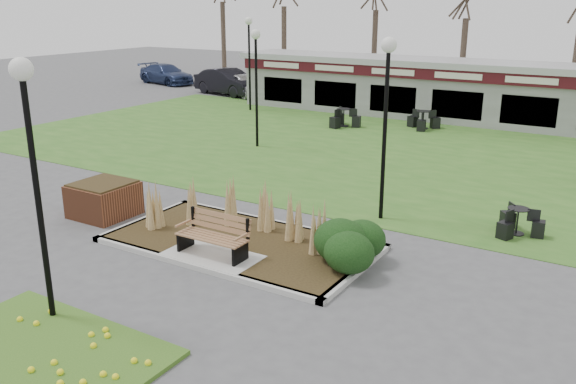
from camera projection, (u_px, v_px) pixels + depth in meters
The scene contains 17 objects.
ground at pixel (209, 262), 13.70m from camera, with size 100.00×100.00×0.00m, color #515154.
lawn at pixel (404, 154), 23.46m from camera, with size 34.00×16.00×0.02m, color #336820.
flower_bed at pixel (31, 357), 9.94m from camera, with size 4.20×3.00×0.16m.
planting_bed at pixel (288, 239), 14.05m from camera, with size 6.75×3.40×1.27m.
park_bench at pixel (214, 235), 13.73m from camera, with size 1.70×0.66×0.93m.
brick_planter at pixel (104, 199), 16.57m from camera, with size 1.50×1.50×0.95m.
food_pavilion at pixel (466, 91), 29.50m from camera, with size 24.60×3.40×2.90m.
lamp_post_near_right at pixel (30, 135), 10.25m from camera, with size 0.39×0.39×4.75m.
lamp_post_mid_left at pixel (256, 62), 23.64m from camera, with size 0.38×0.38×4.61m.
lamp_post_mid_right at pixel (387, 89), 15.43m from camera, with size 0.40×0.40×4.78m.
lamp_post_far_left at pixel (249, 43), 31.82m from camera, with size 0.40×0.40×4.86m.
bistro_set_a at pixel (344, 120), 28.47m from camera, with size 1.52×1.51×0.83m.
bistro_set_b at pixel (423, 123), 27.96m from camera, with size 1.50×1.47×0.82m.
bistro_set_c at pixel (517, 225), 15.27m from camera, with size 1.19×1.27×0.68m.
car_silver at pixel (243, 84), 37.58m from camera, with size 1.69×4.21×1.43m, color #B1B1B6.
car_black at pixel (228, 82), 38.12m from camera, with size 1.71×4.91×1.62m, color black.
car_blue at pixel (166, 74), 43.27m from camera, with size 1.93×4.74×1.37m, color navy.
Camera 1 is at (8.12, -9.80, 5.61)m, focal length 38.00 mm.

